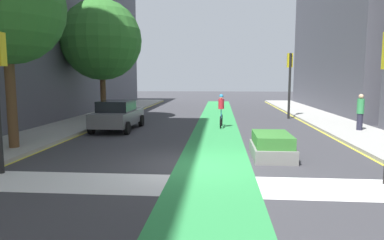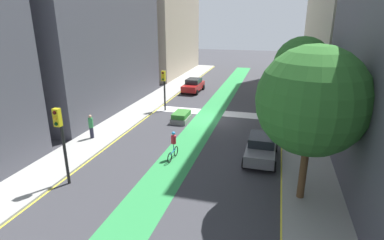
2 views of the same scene
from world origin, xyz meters
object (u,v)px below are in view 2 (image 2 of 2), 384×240
car_grey_left_far (261,148)px  median_planter (181,117)px  traffic_signal_far_right (61,132)px  pedestrian_sidewalk_left_a (299,101)px  traffic_signal_near_left (280,89)px  car_red_right_near (193,85)px  cyclist_in_lane (173,145)px  street_tree_far (312,101)px  traffic_signal_near_right (164,83)px  pedestrian_sidewalk_right_a (91,126)px  street_tree_near (302,66)px

car_grey_left_far → median_planter: 9.31m
traffic_signal_far_right → pedestrian_sidewalk_left_a: bearing=-125.2°
traffic_signal_near_left → car_grey_left_far: (0.91, 8.36, -2.04)m
car_grey_left_far → traffic_signal_far_right: bearing=31.1°
car_red_right_near → cyclist_in_lane: bearing=101.3°
pedestrian_sidewalk_left_a → street_tree_far: bearing=87.8°
traffic_signal_near_right → cyclist_in_lane: (-4.28, 9.97, -1.80)m
pedestrian_sidewalk_right_a → pedestrian_sidewalk_left_a: size_ratio=1.13×
traffic_signal_near_right → traffic_signal_near_left: bearing=179.1°
cyclist_in_lane → pedestrian_sidewalk_right_a: size_ratio=1.02×
car_red_right_near → street_tree_near: 16.85m
car_red_right_near → cyclist_in_lane: (-3.68, 18.45, 0.17)m
car_red_right_near → pedestrian_sidewalk_left_a: (-12.02, 4.76, 0.16)m
traffic_signal_near_left → traffic_signal_far_right: traffic_signal_far_right is taller
pedestrian_sidewalk_left_a → car_red_right_near: bearing=-21.6°
car_grey_left_far → car_red_right_near: bearing=-61.7°
traffic_signal_near_right → pedestrian_sidewalk_right_a: (2.65, 8.51, -1.68)m
street_tree_far → median_planter: (9.44, -10.06, -4.76)m
traffic_signal_far_right → pedestrian_sidewalk_left_a: 22.53m
traffic_signal_near_left → pedestrian_sidewalk_right_a: 15.82m
cyclist_in_lane → pedestrian_sidewalk_left_a: bearing=-121.4°
traffic_signal_near_right → pedestrian_sidewalk_left_a: traffic_signal_near_right is taller
pedestrian_sidewalk_left_a → street_tree_far: (0.64, 16.45, 4.21)m
street_tree_near → car_grey_left_far: bearing=67.1°
traffic_signal_far_right → street_tree_far: street_tree_far is taller
street_tree_far → car_red_right_near: bearing=-61.8°
car_red_right_near → car_grey_left_far: bearing=118.3°
cyclist_in_lane → street_tree_far: street_tree_far is taller
traffic_signal_far_right → car_grey_left_far: 11.99m
pedestrian_sidewalk_left_a → street_tree_far: street_tree_far is taller
median_planter → traffic_signal_near_left: bearing=-162.9°
cyclist_in_lane → street_tree_near: size_ratio=0.25×
car_grey_left_far → street_tree_far: (-2.22, 4.21, 4.36)m
car_grey_left_far → pedestrian_sidewalk_right_a: pedestrian_sidewalk_right_a is taller
street_tree_far → traffic_signal_near_left: bearing=-84.1°
cyclist_in_lane → traffic_signal_near_right: bearing=-66.8°
cyclist_in_lane → median_planter: bearing=-76.6°
traffic_signal_far_right → car_grey_left_far: (-10.07, -6.09, -2.28)m
street_tree_far → median_planter: bearing=-46.8°
car_red_right_near → pedestrian_sidewalk_left_a: pedestrian_sidewalk_left_a is taller
street_tree_near → traffic_signal_near_right: bearing=-13.8°
pedestrian_sidewalk_right_a → median_planter: (-5.19, -5.84, -0.68)m
median_planter → traffic_signal_far_right: bearing=76.6°
car_red_right_near → pedestrian_sidewalk_left_a: 12.93m
car_red_right_near → street_tree_far: (-11.38, 21.21, 4.36)m
cyclist_in_lane → pedestrian_sidewalk_left_a: (-8.34, -13.69, -0.01)m
traffic_signal_near_right → car_red_right_near: size_ratio=0.92×
traffic_signal_far_right → car_red_right_near: (-0.91, -23.09, -2.28)m
traffic_signal_near_left → car_red_right_near: size_ratio=0.95×
traffic_signal_near_right → street_tree_far: 17.65m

